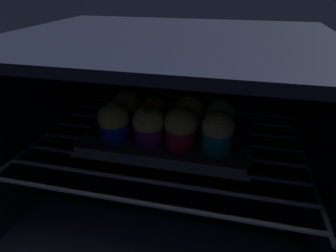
# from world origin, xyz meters

# --- Properties ---
(oven_cavity) EXTENTS (0.59, 0.47, 0.37)m
(oven_cavity) POSITION_xyz_m (0.00, 0.26, 0.17)
(oven_cavity) COLOR black
(oven_cavity) RESTS_ON ground
(oven_rack) EXTENTS (0.55, 0.42, 0.01)m
(oven_rack) POSITION_xyz_m (0.00, 0.22, 0.14)
(oven_rack) COLOR #444756
(oven_rack) RESTS_ON oven_cavity
(baking_tray) EXTENTS (0.33, 0.20, 0.02)m
(baking_tray) POSITION_xyz_m (0.00, 0.22, 0.15)
(baking_tray) COLOR #4C4C51
(baking_tray) RESTS_ON oven_rack
(muffin_row0_col0) EXTENTS (0.06, 0.06, 0.08)m
(muffin_row0_col0) POSITION_xyz_m (-0.10, 0.18, 0.19)
(muffin_row0_col0) COLOR #1928B7
(muffin_row0_col0) RESTS_ON baking_tray
(muffin_row0_col1) EXTENTS (0.06, 0.06, 0.08)m
(muffin_row0_col1) POSITION_xyz_m (-0.03, 0.19, 0.19)
(muffin_row0_col1) COLOR #7A238C
(muffin_row0_col1) RESTS_ON baking_tray
(muffin_row0_col2) EXTENTS (0.06, 0.06, 0.08)m
(muffin_row0_col2) POSITION_xyz_m (0.03, 0.18, 0.19)
(muffin_row0_col2) COLOR red
(muffin_row0_col2) RESTS_ON baking_tray
(muffin_row0_col3) EXTENTS (0.06, 0.06, 0.08)m
(muffin_row0_col3) POSITION_xyz_m (0.10, 0.19, 0.19)
(muffin_row0_col3) COLOR #0C8C84
(muffin_row0_col3) RESTS_ON baking_tray
(muffin_row1_col0) EXTENTS (0.06, 0.06, 0.08)m
(muffin_row1_col0) POSITION_xyz_m (-0.10, 0.25, 0.19)
(muffin_row1_col0) COLOR #1928B7
(muffin_row1_col0) RESTS_ON baking_tray
(muffin_row1_col1) EXTENTS (0.06, 0.06, 0.07)m
(muffin_row1_col1) POSITION_xyz_m (-0.04, 0.25, 0.19)
(muffin_row1_col1) COLOR silver
(muffin_row1_col1) RESTS_ON baking_tray
(muffin_row1_col2) EXTENTS (0.06, 0.06, 0.08)m
(muffin_row1_col2) POSITION_xyz_m (0.04, 0.25, 0.19)
(muffin_row1_col2) COLOR silver
(muffin_row1_col2) RESTS_ON baking_tray
(muffin_row1_col3) EXTENTS (0.06, 0.06, 0.08)m
(muffin_row1_col3) POSITION_xyz_m (0.10, 0.25, 0.19)
(muffin_row1_col3) COLOR #1928B7
(muffin_row1_col3) RESTS_ON baking_tray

